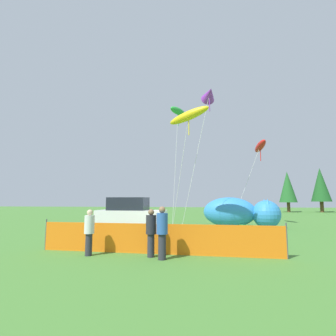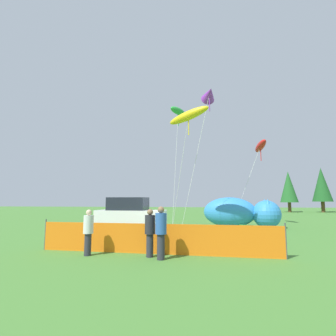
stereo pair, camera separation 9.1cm
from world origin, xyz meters
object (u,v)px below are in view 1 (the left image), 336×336
(spectator_in_red_shirt, at_px, (151,231))
(kite_yellow_hero, at_px, (189,116))
(folding_chair, at_px, (244,231))
(inflatable_cat, at_px, (239,213))
(spectator_in_black_shirt, at_px, (162,230))
(spectator_in_white_shirt, at_px, (89,230))
(kite_green_fish, at_px, (178,112))
(kite_red_lizard, at_px, (260,146))
(parked_car, at_px, (131,217))
(kite_purple_delta, at_px, (209,94))

(spectator_in_red_shirt, height_order, kite_yellow_hero, kite_yellow_hero)
(folding_chair, height_order, inflatable_cat, inflatable_cat)
(inflatable_cat, xyz_separation_m, spectator_in_black_shirt, (-4.23, -11.63, -0.04))
(spectator_in_black_shirt, xyz_separation_m, spectator_in_white_shirt, (-2.92, 0.28, -0.08))
(folding_chair, relative_size, spectator_in_red_shirt, 0.46)
(inflatable_cat, relative_size, kite_green_fish, 0.59)
(inflatable_cat, height_order, kite_red_lizard, kite_red_lizard)
(folding_chair, distance_m, spectator_in_white_shirt, 8.15)
(folding_chair, bearing_deg, spectator_in_white_shirt, 146.39)
(spectator_in_black_shirt, bearing_deg, kite_yellow_hero, 84.53)
(kite_yellow_hero, bearing_deg, kite_green_fish, 102.67)
(inflatable_cat, bearing_deg, parked_car, -127.23)
(inflatable_cat, distance_m, spectator_in_black_shirt, 12.38)
(spectator_in_white_shirt, relative_size, kite_yellow_hero, 0.21)
(spectator_in_white_shirt, relative_size, kite_purple_delta, 0.17)
(spectator_in_black_shirt, bearing_deg, spectator_in_white_shirt, 174.46)
(spectator_in_black_shirt, relative_size, spectator_in_white_shirt, 1.08)
(kite_red_lizard, bearing_deg, kite_green_fish, -168.03)
(kite_green_fish, bearing_deg, folding_chair, -59.23)
(inflatable_cat, distance_m, spectator_in_red_shirt, 12.21)
(kite_green_fish, bearing_deg, kite_purple_delta, -50.39)
(spectator_in_white_shirt, bearing_deg, kite_purple_delta, 60.25)
(spectator_in_red_shirt, xyz_separation_m, kite_yellow_hero, (1.14, 6.46, 6.55))
(folding_chair, xyz_separation_m, spectator_in_black_shirt, (-3.65, -5.09, 0.55))
(parked_car, height_order, kite_green_fish, kite_green_fish)
(spectator_in_black_shirt, xyz_separation_m, kite_green_fish, (-0.54, 12.13, 8.63))
(parked_car, bearing_deg, spectator_in_black_shirt, -61.34)
(spectator_in_black_shirt, height_order, kite_yellow_hero, kite_yellow_hero)
(parked_car, relative_size, kite_purple_delta, 0.39)
(parked_car, xyz_separation_m, inflatable_cat, (7.01, 5.95, -0.03))
(kite_yellow_hero, distance_m, kite_red_lizard, 8.98)
(parked_car, height_order, spectator_in_red_shirt, parked_car)
(spectator_in_white_shirt, bearing_deg, kite_yellow_hero, 61.38)
(parked_car, relative_size, spectator_in_white_shirt, 2.34)
(folding_chair, height_order, kite_red_lizard, kite_red_lizard)
(kite_yellow_hero, bearing_deg, spectator_in_red_shirt, -99.98)
(kite_red_lizard, bearing_deg, inflatable_cat, -138.43)
(folding_chair, distance_m, kite_yellow_hero, 7.85)
(kite_yellow_hero, relative_size, kite_red_lizard, 1.13)
(spectator_in_red_shirt, xyz_separation_m, kite_purple_delta, (2.54, 8.63, 8.81))
(kite_red_lizard, bearing_deg, folding_chair, -108.29)
(spectator_in_black_shirt, height_order, spectator_in_white_shirt, spectator_in_black_shirt)
(spectator_in_white_shirt, xyz_separation_m, spectator_in_red_shirt, (2.43, 0.08, 0.01))
(spectator_in_white_shirt, bearing_deg, kite_green_fish, 78.67)
(spectator_in_black_shirt, bearing_deg, kite_red_lizard, 64.58)
(kite_yellow_hero, bearing_deg, inflatable_cat, 53.35)
(parked_car, bearing_deg, kite_yellow_hero, 21.00)
(parked_car, distance_m, spectator_in_black_shirt, 6.33)
(spectator_in_white_shirt, bearing_deg, folding_chair, 36.18)
(spectator_in_black_shirt, relative_size, kite_purple_delta, 0.18)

